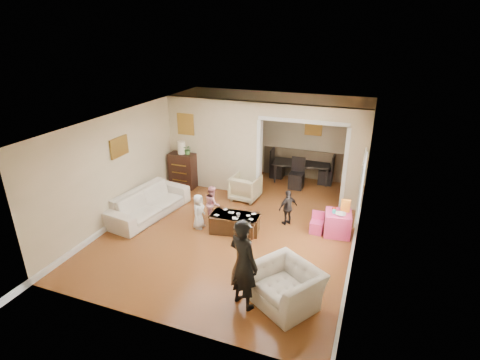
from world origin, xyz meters
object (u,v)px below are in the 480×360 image
at_px(dresser, 183,170).
at_px(coffee_cup, 238,215).
at_px(adult_person, 243,264).
at_px(child_kneel_b, 213,203).
at_px(child_toddler, 288,207).
at_px(play_table, 338,223).
at_px(cyan_cup, 334,211).
at_px(dining_table, 301,171).
at_px(armchair_front, 286,286).
at_px(coffee_table, 235,223).
at_px(table_lamp, 181,148).
at_px(sofa, 149,203).
at_px(armchair_back, 245,188).
at_px(child_kneel_a, 199,211).

bearing_deg(dresser, coffee_cup, -37.91).
bearing_deg(adult_person, child_kneel_b, -29.59).
bearing_deg(coffee_cup, child_toddler, 40.10).
height_order(play_table, child_toddler, child_toddler).
height_order(play_table, cyan_cup, cyan_cup).
relative_size(dresser, dining_table, 0.61).
bearing_deg(armchair_front, cyan_cup, 113.57).
distance_m(dresser, adult_person, 5.34).
height_order(dresser, child_toddler, dresser).
relative_size(coffee_table, play_table, 1.95).
relative_size(cyan_cup, dining_table, 0.05).
bearing_deg(armchair_front, adult_person, -124.18).
height_order(coffee_table, coffee_cup, coffee_cup).
distance_m(table_lamp, play_table, 4.83).
relative_size(dresser, coffee_cup, 11.14).
xyz_separation_m(sofa, child_kneel_b, (1.60, 0.32, 0.12)).
height_order(sofa, coffee_cup, sofa).
xyz_separation_m(sofa, armchair_back, (1.93, 1.74, 0.01)).
bearing_deg(armchair_back, adult_person, 113.75).
distance_m(child_kneel_a, child_kneel_b, 0.48).
relative_size(sofa, coffee_table, 2.05).
height_order(adult_person, child_kneel_a, adult_person).
xyz_separation_m(armchair_back, table_lamp, (-2.00, 0.15, 0.87)).
bearing_deg(cyan_cup, dresser, 164.67).
xyz_separation_m(coffee_table, dining_table, (0.77, 3.59, 0.09)).
xyz_separation_m(coffee_table, coffee_cup, (0.10, -0.05, 0.25)).
relative_size(armchair_back, dining_table, 0.44).
xyz_separation_m(armchair_front, child_kneel_a, (-2.55, 1.81, 0.07)).
xyz_separation_m(armchair_back, adult_person, (1.39, -3.96, 0.48)).
xyz_separation_m(coffee_cup, adult_person, (0.93, -2.19, 0.36)).
distance_m(armchair_front, coffee_cup, 2.49).
bearing_deg(sofa, coffee_table, -80.81).
distance_m(cyan_cup, child_kneel_a, 3.08).
height_order(child_kneel_a, child_toddler, child_toddler).
height_order(armchair_front, dining_table, armchair_front).
xyz_separation_m(armchair_back, dining_table, (1.13, 1.87, -0.04)).
bearing_deg(child_kneel_b, play_table, -113.07).
bearing_deg(child_toddler, child_kneel_b, -36.22).
height_order(sofa, armchair_front, armchair_front).
bearing_deg(child_kneel_b, cyan_cup, -113.81).
bearing_deg(cyan_cup, sofa, -171.55).
xyz_separation_m(sofa, adult_person, (3.33, -2.23, 0.49)).
relative_size(play_table, child_kneel_a, 0.67).
relative_size(coffee_table, child_kneel_a, 1.31).
distance_m(sofa, cyan_cup, 4.48).
xyz_separation_m(dresser, child_toddler, (3.42, -1.12, -0.07)).
xyz_separation_m(dresser, child_kneel_b, (1.67, -1.57, -0.07)).
height_order(table_lamp, child_kneel_b, table_lamp).
bearing_deg(armchair_front, sofa, -173.00).
xyz_separation_m(armchair_back, play_table, (2.59, -1.03, -0.06)).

